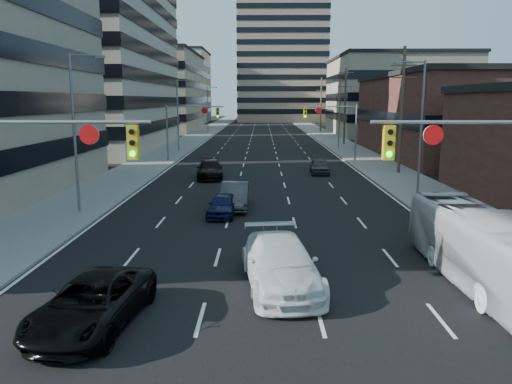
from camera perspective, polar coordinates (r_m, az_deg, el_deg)
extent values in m
cube|color=black|center=(138.16, 0.65, 7.79)|extent=(18.00, 300.00, 0.02)
cube|color=slate|center=(138.64, -4.16, 7.80)|extent=(5.00, 300.00, 0.15)
cube|color=slate|center=(138.63, 5.45, 7.78)|extent=(5.00, 300.00, 0.15)
cube|color=#ADA089|center=(73.57, -21.75, 15.62)|extent=(26.00, 34.00, 28.00)
cube|color=gray|center=(110.66, -12.12, 11.03)|extent=(20.00, 30.00, 16.00)
cube|color=#472119|center=(62.79, 23.32, 7.81)|extent=(20.00, 30.00, 9.00)
cube|color=gray|center=(99.20, 15.49, 10.40)|extent=(22.00, 28.00, 14.00)
cube|color=gray|center=(159.71, 2.94, 18.57)|extent=(26.00, 26.00, 58.00)
cube|color=#ADA089|center=(150.68, -10.28, 11.65)|extent=(24.00, 24.00, 20.00)
cube|color=gray|center=(141.66, 13.91, 9.98)|extent=(22.00, 22.00, 12.00)
cylinder|color=slate|center=(17.40, -22.50, 7.40)|extent=(6.50, 0.12, 0.12)
cube|color=gold|center=(16.59, -13.85, 5.52)|extent=(0.35, 0.28, 1.10)
cylinder|color=black|center=(16.41, -14.04, 6.69)|extent=(0.18, 0.06, 0.18)
cylinder|color=black|center=(16.43, -13.99, 5.48)|extent=(0.18, 0.06, 0.18)
cylinder|color=#0CE526|center=(16.47, -13.93, 4.26)|extent=(0.18, 0.06, 0.18)
cylinder|color=white|center=(16.95, -18.53, 6.24)|extent=(0.64, 0.06, 0.64)
cylinder|color=slate|center=(17.37, 23.59, 7.32)|extent=(6.50, 0.12, 0.12)
cube|color=gold|center=(16.57, 14.92, 5.47)|extent=(0.35, 0.28, 1.10)
cylinder|color=black|center=(16.39, 15.11, 6.64)|extent=(0.18, 0.06, 0.18)
cylinder|color=black|center=(16.42, 15.06, 5.42)|extent=(0.18, 0.06, 0.18)
cylinder|color=#0CE526|center=(16.45, 15.00, 4.21)|extent=(0.18, 0.06, 0.18)
cylinder|color=white|center=(16.92, 19.61, 6.17)|extent=(0.64, 0.06, 0.64)
cylinder|color=slate|center=(54.06, -10.11, 6.61)|extent=(0.18, 0.18, 6.00)
cylinder|color=slate|center=(53.48, -7.00, 9.66)|extent=(6.00, 0.12, 0.12)
cube|color=gold|center=(53.23, -4.40, 9.00)|extent=(0.35, 0.28, 1.10)
cylinder|color=black|center=(53.06, -4.42, 9.37)|extent=(0.18, 0.06, 0.18)
cylinder|color=black|center=(53.07, -4.41, 9.00)|extent=(0.18, 0.06, 0.18)
cylinder|color=#0CE526|center=(53.08, -4.41, 8.62)|extent=(0.18, 0.06, 0.18)
cylinder|color=white|center=(53.33, -5.92, 9.25)|extent=(0.64, 0.06, 0.64)
cylinder|color=slate|center=(54.05, 11.35, 6.57)|extent=(0.18, 0.18, 6.00)
cylinder|color=slate|center=(53.47, 8.26, 9.63)|extent=(6.00, 0.12, 0.12)
cube|color=gold|center=(53.22, 5.64, 8.98)|extent=(0.35, 0.28, 1.10)
cylinder|color=black|center=(53.05, 5.67, 9.35)|extent=(0.18, 0.06, 0.18)
cylinder|color=black|center=(53.06, 5.66, 8.98)|extent=(0.18, 0.06, 0.18)
cylinder|color=#0CE526|center=(53.07, 5.65, 8.60)|extent=(0.18, 0.06, 0.18)
cylinder|color=white|center=(53.32, 7.17, 9.22)|extent=(0.64, 0.06, 0.64)
cylinder|color=#4C3D2D|center=(45.67, 16.30, 8.82)|extent=(0.28, 0.28, 11.00)
cube|color=#4C3D2D|center=(45.82, 16.62, 14.95)|extent=(2.20, 0.10, 0.10)
cube|color=#4C3D2D|center=(45.75, 16.56, 13.70)|extent=(2.20, 0.10, 0.10)
cube|color=#4C3D2D|center=(45.70, 16.49, 12.45)|extent=(2.20, 0.10, 0.10)
cylinder|color=#4C3D2D|center=(75.01, 10.13, 9.56)|extent=(0.28, 0.28, 11.00)
cube|color=#4C3D2D|center=(75.10, 10.25, 13.30)|extent=(2.20, 0.10, 0.10)
cube|color=#4C3D2D|center=(75.06, 10.23, 12.54)|extent=(2.20, 0.10, 0.10)
cube|color=#4C3D2D|center=(75.03, 10.20, 11.77)|extent=(2.20, 0.10, 0.10)
cylinder|color=#4C3D2D|center=(104.72, 7.44, 9.85)|extent=(0.28, 0.28, 11.00)
cube|color=#4C3D2D|center=(104.79, 7.50, 12.53)|extent=(2.20, 0.10, 0.10)
cube|color=#4C3D2D|center=(104.76, 7.49, 11.98)|extent=(2.20, 0.10, 0.10)
cube|color=#4C3D2D|center=(104.73, 7.47, 11.44)|extent=(2.20, 0.10, 0.10)
cylinder|color=slate|center=(29.99, -20.03, 6.04)|extent=(0.16, 0.16, 9.00)
cylinder|color=slate|center=(29.72, -18.90, 14.58)|extent=(1.80, 0.10, 0.10)
cube|color=slate|center=(29.46, -17.37, 14.54)|extent=(0.50, 0.22, 0.14)
cylinder|color=slate|center=(63.91, -8.93, 8.57)|extent=(0.16, 0.16, 9.00)
cylinder|color=slate|center=(63.79, -8.23, 12.54)|extent=(1.80, 0.10, 0.10)
cube|color=slate|center=(63.67, -7.50, 12.49)|extent=(0.50, 0.22, 0.14)
cylinder|color=slate|center=(98.59, -5.55, 9.27)|extent=(0.16, 0.16, 9.00)
cylinder|color=slate|center=(98.51, -5.07, 11.84)|extent=(1.80, 0.10, 0.10)
cube|color=slate|center=(98.43, -4.59, 11.80)|extent=(0.50, 0.22, 0.14)
cylinder|color=slate|center=(34.68, 18.34, 6.65)|extent=(0.16, 0.16, 9.00)
cylinder|color=slate|center=(34.45, 17.30, 14.02)|extent=(1.80, 0.10, 0.10)
cube|color=slate|center=(34.23, 15.97, 13.98)|extent=(0.50, 0.22, 0.14)
cylinder|color=slate|center=(68.84, 9.51, 8.68)|extent=(0.16, 0.16, 9.00)
cylinder|color=slate|center=(68.72, 8.86, 12.36)|extent=(1.80, 0.10, 0.10)
cube|color=slate|center=(68.61, 8.18, 12.32)|extent=(0.50, 0.22, 0.14)
imported|color=black|center=(15.51, -18.22, -11.95)|extent=(3.00, 5.40, 1.43)
imported|color=silver|center=(17.67, 2.82, -8.15)|extent=(3.09, 6.14, 1.71)
imported|color=silver|center=(19.52, 24.39, -5.79)|extent=(2.35, 9.65, 2.68)
imported|color=#0E1238|center=(28.30, -3.79, -1.50)|extent=(1.82, 3.84, 1.27)
imported|color=#393A3C|center=(30.25, -2.46, -0.43)|extent=(1.64, 4.72, 1.55)
imported|color=black|center=(42.06, -5.30, 2.60)|extent=(2.66, 5.43, 1.52)
imported|color=#363638|center=(44.86, 7.27, 2.95)|extent=(1.73, 4.04, 1.36)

